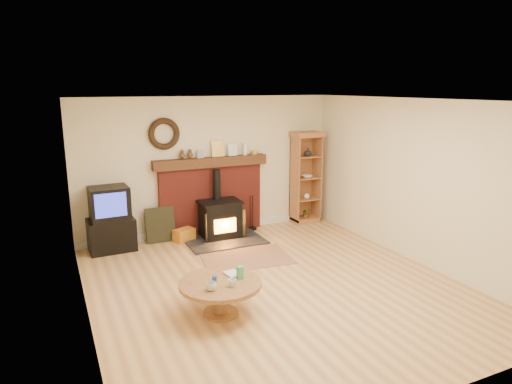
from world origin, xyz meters
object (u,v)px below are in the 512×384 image
wood_stove (221,220)px  curio_cabinet (305,177)px  tv_unit (111,220)px  coffee_table (221,288)px

wood_stove → curio_cabinet: size_ratio=0.74×
wood_stove → tv_unit: 1.95m
tv_unit → coffee_table: size_ratio=1.10×
wood_stove → tv_unit: bearing=174.2°
tv_unit → curio_cabinet: curio_cabinet is taller
curio_cabinet → coffee_table: (-3.00, -3.02, -0.59)m
tv_unit → coffee_table: (0.90, -2.94, -0.18)m
tv_unit → curio_cabinet: 3.93m
tv_unit → coffee_table: 3.08m
wood_stove → coffee_table: wood_stove is taller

